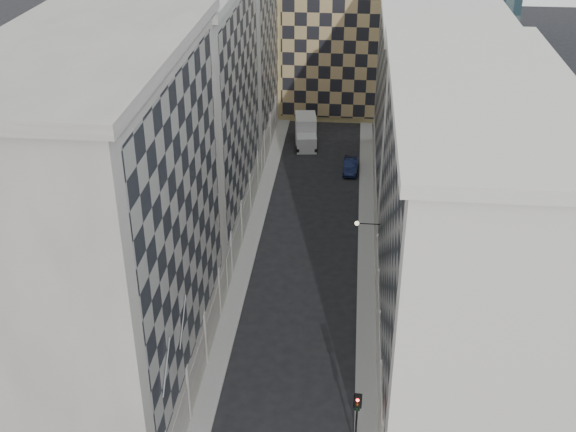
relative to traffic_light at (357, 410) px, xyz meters
The scene contains 13 objects.
sidewalk_west 25.24m from the traffic_light, 113.01° to the left, with size 1.50×100.00×0.15m, color gray.
sidewalk_east 23.27m from the traffic_light, 88.26° to the left, with size 1.50×100.00×0.15m, color gray.
bldg_left_a 18.22m from the traffic_light, 165.22° to the left, with size 10.80×22.80×23.70m.
bldg_left_b 31.41m from the traffic_light, 120.62° to the left, with size 10.80×22.80×22.70m.
bldg_left_c 51.08m from the traffic_light, 107.80° to the left, with size 10.80×22.80×21.70m.
bldg_right_a 12.58m from the traffic_light, 51.91° to the left, with size 10.80×26.80×20.70m.
bldg_right_b 36.29m from the traffic_light, 79.75° to the left, with size 10.80×28.80×19.70m.
tan_block 61.36m from the traffic_light, 92.40° to the left, with size 16.80×14.80×18.80m.
flagpoles_left 11.60m from the traffic_light, behind, with size 0.10×6.33×2.33m.
bracket_lamp 17.36m from the traffic_light, 90.58° to the left, with size 1.98×0.36×0.36m.
traffic_light is the anchor object (origin of this frame).
box_truck 47.42m from the traffic_light, 97.87° to the left, with size 3.05×6.11×3.22m.
dark_car 39.74m from the traffic_light, 91.52° to the left, with size 1.48×4.25×1.40m, color #0E1635.
Camera 1 is at (3.49, -25.32, 33.89)m, focal length 45.00 mm.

